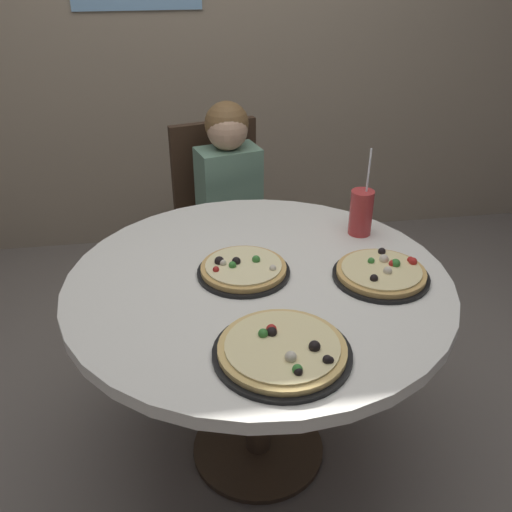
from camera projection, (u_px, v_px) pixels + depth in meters
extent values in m
plane|color=slate|center=(258.00, 449.00, 2.11)|extent=(8.00, 8.00, 0.00)
cylinder|color=silver|center=(259.00, 284.00, 1.75)|extent=(1.19, 1.19, 0.04)
cylinder|color=#4C3826|center=(258.00, 374.00, 1.93)|extent=(0.09, 0.09, 0.69)
cylinder|color=#4C3826|center=(258.00, 447.00, 2.11)|extent=(0.48, 0.48, 0.02)
cube|color=#382619|center=(230.00, 243.00, 2.61)|extent=(0.49, 0.49, 0.04)
cube|color=#382619|center=(215.00, 177.00, 2.63)|extent=(0.40, 0.14, 0.52)
cylinder|color=#382619|center=(209.00, 311.00, 2.53)|extent=(0.04, 0.04, 0.41)
cylinder|color=#382619|center=(278.00, 295.00, 2.65)|extent=(0.04, 0.04, 0.41)
cylinder|color=#382619|center=(186.00, 275.00, 2.80)|extent=(0.04, 0.04, 0.41)
cylinder|color=#382619|center=(250.00, 261.00, 2.92)|extent=(0.04, 0.04, 0.41)
cube|color=#3F4766|center=(242.00, 298.00, 2.59)|extent=(0.31, 0.37, 0.45)
cube|color=slate|center=(229.00, 197.00, 2.48)|extent=(0.29, 0.22, 0.44)
sphere|color=tan|center=(227.00, 130.00, 2.33)|extent=(0.17, 0.17, 0.17)
sphere|color=brown|center=(225.00, 124.00, 2.34)|extent=(0.18, 0.18, 0.18)
cylinder|color=black|center=(244.00, 272.00, 1.76)|extent=(0.29, 0.29, 0.01)
cylinder|color=tan|center=(244.00, 268.00, 1.75)|extent=(0.27, 0.27, 0.02)
cylinder|color=beige|center=(244.00, 265.00, 1.75)|extent=(0.24, 0.24, 0.01)
sphere|color=#B2231E|center=(216.00, 269.00, 1.71)|extent=(0.02, 0.02, 0.02)
sphere|color=#387F33|center=(232.00, 265.00, 1.73)|extent=(0.02, 0.02, 0.02)
sphere|color=black|center=(219.00, 261.00, 1.75)|extent=(0.03, 0.03, 0.03)
sphere|color=beige|center=(273.00, 268.00, 1.72)|extent=(0.02, 0.02, 0.02)
sphere|color=black|center=(236.00, 261.00, 1.75)|extent=(0.03, 0.03, 0.03)
sphere|color=beige|center=(223.00, 263.00, 1.75)|extent=(0.02, 0.02, 0.02)
sphere|color=beige|center=(257.00, 259.00, 1.77)|extent=(0.02, 0.02, 0.02)
sphere|color=#387F33|center=(255.00, 259.00, 1.76)|extent=(0.03, 0.03, 0.03)
cylinder|color=black|center=(381.00, 276.00, 1.74)|extent=(0.30, 0.30, 0.01)
cylinder|color=tan|center=(381.00, 272.00, 1.73)|extent=(0.27, 0.27, 0.02)
cylinder|color=beige|center=(382.00, 269.00, 1.73)|extent=(0.24, 0.24, 0.01)
sphere|color=#387F33|center=(371.00, 261.00, 1.76)|extent=(0.02, 0.02, 0.02)
sphere|color=black|center=(374.00, 278.00, 1.67)|extent=(0.02, 0.02, 0.02)
sphere|color=black|center=(382.00, 251.00, 1.81)|extent=(0.02, 0.02, 0.02)
sphere|color=#B2231E|center=(410.00, 260.00, 1.76)|extent=(0.02, 0.02, 0.02)
sphere|color=beige|center=(384.00, 259.00, 1.76)|extent=(0.03, 0.03, 0.03)
sphere|color=beige|center=(388.00, 271.00, 1.70)|extent=(0.03, 0.03, 0.03)
sphere|color=#B2231E|center=(392.00, 264.00, 1.74)|extent=(0.02, 0.02, 0.02)
sphere|color=#B2231E|center=(413.00, 262.00, 1.75)|extent=(0.03, 0.03, 0.03)
sphere|color=#387F33|center=(396.00, 263.00, 1.74)|extent=(0.03, 0.03, 0.03)
cylinder|color=black|center=(282.00, 353.00, 1.42)|extent=(0.35, 0.35, 0.01)
cylinder|color=#D8B266|center=(282.00, 349.00, 1.41)|extent=(0.32, 0.32, 0.02)
cylinder|color=beige|center=(282.00, 345.00, 1.41)|extent=(0.29, 0.29, 0.01)
sphere|color=#B2231E|center=(271.00, 329.00, 1.45)|extent=(0.03, 0.03, 0.03)
sphere|color=black|center=(272.00, 332.00, 1.44)|extent=(0.03, 0.03, 0.03)
sphere|color=#387F33|center=(263.00, 334.00, 1.44)|extent=(0.03, 0.03, 0.03)
sphere|color=#387F33|center=(297.00, 369.00, 1.32)|extent=(0.03, 0.03, 0.03)
sphere|color=black|center=(315.00, 346.00, 1.39)|extent=(0.03, 0.03, 0.03)
sphere|color=black|center=(298.00, 372.00, 1.31)|extent=(0.02, 0.02, 0.02)
sphere|color=black|center=(327.00, 360.00, 1.35)|extent=(0.02, 0.02, 0.02)
sphere|color=beige|center=(291.00, 357.00, 1.36)|extent=(0.03, 0.03, 0.03)
sphere|color=black|center=(330.00, 360.00, 1.35)|extent=(0.02, 0.02, 0.02)
cylinder|color=#B73333|center=(361.00, 213.00, 1.96)|extent=(0.08, 0.08, 0.16)
cylinder|color=white|center=(368.00, 181.00, 1.91)|extent=(0.02, 0.03, 0.22)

